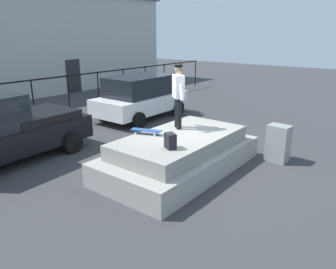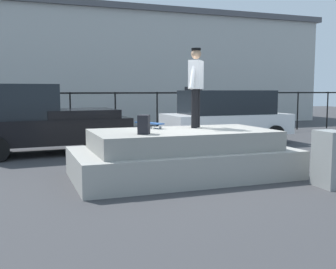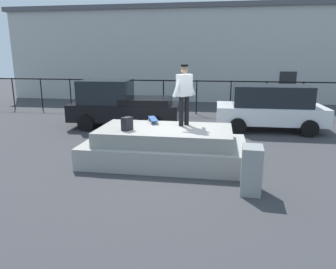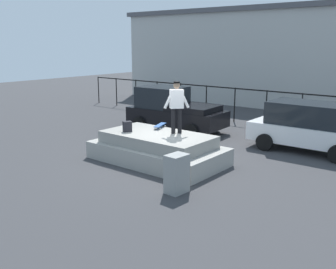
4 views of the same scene
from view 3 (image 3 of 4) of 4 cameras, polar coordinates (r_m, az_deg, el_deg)
ground_plane at (r=9.30m, az=1.58°, el=-4.60°), size 60.00×60.00×0.00m
concrete_ledge at (r=9.09m, az=-0.52°, el=-2.11°), size 4.53×2.41×0.98m
skateboarder at (r=9.14m, az=2.92°, el=7.82°), size 0.62×0.74×1.74m
skateboard at (r=9.74m, az=-2.69°, el=2.81°), size 0.47×0.84×0.12m
backpack at (r=8.73m, az=-7.34°, el=1.93°), size 0.30×0.34×0.36m
car_black_pickup_near at (r=13.58m, az=-8.44°, el=5.34°), size 4.61×2.30×1.97m
car_white_hatchback_mid at (r=13.54m, az=17.80°, el=4.76°), size 4.26×2.28×1.81m
utility_box at (r=7.25m, az=14.70°, el=-6.13°), size 0.48×0.63×1.06m
fence_row at (r=16.43m, az=5.14°, el=7.72°), size 24.06×0.06×1.75m
warehouse_building at (r=24.17m, az=6.64°, el=14.13°), size 26.98×7.01×6.11m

